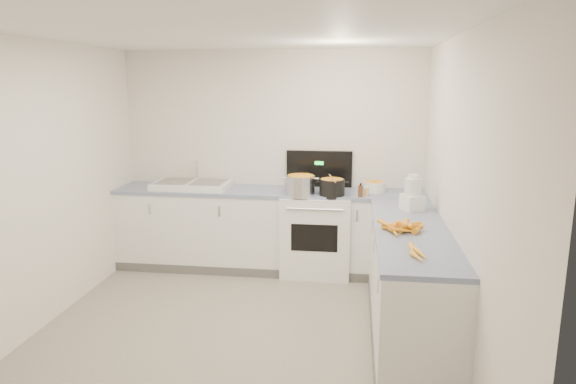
# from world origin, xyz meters

# --- Properties ---
(floor) EXTENTS (3.50, 4.00, 0.00)m
(floor) POSITION_xyz_m (0.00, 0.00, 0.00)
(floor) COLOR gray
(floor) RESTS_ON ground
(ceiling) EXTENTS (3.50, 4.00, 0.00)m
(ceiling) POSITION_xyz_m (0.00, 0.00, 2.50)
(ceiling) COLOR silver
(ceiling) RESTS_ON ground
(wall_back) EXTENTS (3.50, 0.00, 2.50)m
(wall_back) POSITION_xyz_m (0.00, 2.00, 1.25)
(wall_back) COLOR silver
(wall_back) RESTS_ON ground
(wall_front) EXTENTS (3.50, 0.00, 2.50)m
(wall_front) POSITION_xyz_m (0.00, -2.00, 1.25)
(wall_front) COLOR silver
(wall_front) RESTS_ON ground
(wall_left) EXTENTS (0.00, 4.00, 2.50)m
(wall_left) POSITION_xyz_m (-1.75, 0.00, 1.25)
(wall_left) COLOR silver
(wall_left) RESTS_ON ground
(wall_right) EXTENTS (0.00, 4.00, 2.50)m
(wall_right) POSITION_xyz_m (1.75, 0.00, 1.25)
(wall_right) COLOR silver
(wall_right) RESTS_ON ground
(counter_back) EXTENTS (3.50, 0.62, 0.94)m
(counter_back) POSITION_xyz_m (0.00, 1.70, 0.47)
(counter_back) COLOR white
(counter_back) RESTS_ON ground
(counter_right) EXTENTS (0.62, 2.20, 0.94)m
(counter_right) POSITION_xyz_m (1.45, 0.30, 0.47)
(counter_right) COLOR white
(counter_right) RESTS_ON ground
(stove) EXTENTS (0.76, 0.65, 1.36)m
(stove) POSITION_xyz_m (0.55, 1.69, 0.47)
(stove) COLOR white
(stove) RESTS_ON ground
(sink) EXTENTS (0.86, 0.52, 0.31)m
(sink) POSITION_xyz_m (-0.90, 1.70, 0.98)
(sink) COLOR white
(sink) RESTS_ON counter_back
(steel_pot) EXTENTS (0.37, 0.37, 0.23)m
(steel_pot) POSITION_xyz_m (0.38, 1.51, 1.03)
(steel_pot) COLOR silver
(steel_pot) RESTS_ON stove
(black_pot) EXTENTS (0.34, 0.34, 0.20)m
(black_pot) POSITION_xyz_m (0.72, 1.52, 1.02)
(black_pot) COLOR black
(black_pot) RESTS_ON stove
(wooden_spoon) EXTENTS (0.10, 0.43, 0.02)m
(wooden_spoon) POSITION_xyz_m (0.72, 1.52, 1.13)
(wooden_spoon) COLOR #AD7A47
(wooden_spoon) RESTS_ON black_pot
(mixing_bowl) EXTENTS (0.30, 0.30, 0.12)m
(mixing_bowl) POSITION_xyz_m (1.18, 1.75, 1.00)
(mixing_bowl) COLOR white
(mixing_bowl) RESTS_ON counter_back
(extract_bottle) EXTENTS (0.05, 0.05, 0.12)m
(extract_bottle) POSITION_xyz_m (1.03, 1.47, 1.00)
(extract_bottle) COLOR #593319
(extract_bottle) RESTS_ON counter_back
(spice_jar) EXTENTS (0.05, 0.05, 0.09)m
(spice_jar) POSITION_xyz_m (1.09, 1.51, 0.98)
(spice_jar) COLOR #E5B266
(spice_jar) RESTS_ON counter_back
(food_processor) EXTENTS (0.24, 0.26, 0.34)m
(food_processor) POSITION_xyz_m (1.51, 0.95, 1.09)
(food_processor) COLOR white
(food_processor) RESTS_ON counter_right
(carrot_pile) EXTENTS (0.40, 0.46, 0.09)m
(carrot_pile) POSITION_xyz_m (1.35, 0.23, 0.98)
(carrot_pile) COLOR #FFA11F
(carrot_pile) RESTS_ON counter_right
(peeled_carrots) EXTENTS (0.13, 0.37, 0.04)m
(peeled_carrots) POSITION_xyz_m (1.41, -0.39, 0.96)
(peeled_carrots) COLOR #FFA526
(peeled_carrots) RESTS_ON counter_right
(peelings) EXTENTS (0.18, 0.24, 0.01)m
(peelings) POSITION_xyz_m (-1.10, 1.68, 1.02)
(peelings) COLOR tan
(peelings) RESTS_ON sink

